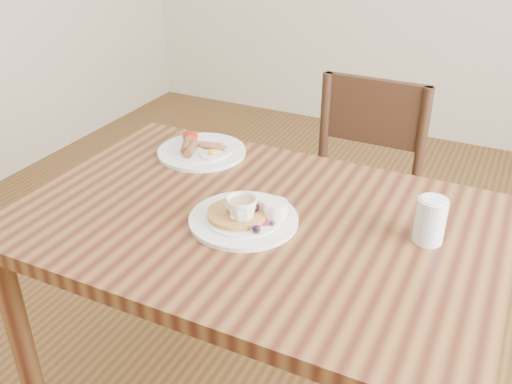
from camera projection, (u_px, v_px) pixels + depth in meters
dining_table at (256, 249)px, 1.47m from camera, size 1.20×0.80×0.75m
chair_far at (356, 193)px, 2.06m from camera, size 0.42×0.42×0.88m
pancake_plate at (246, 217)px, 1.40m from camera, size 0.27×0.27×0.06m
breakfast_plate at (200, 150)px, 1.75m from camera, size 0.27×0.27×0.04m
teacup_saucer at (242, 214)px, 1.37m from camera, size 0.14×0.14×0.08m
water_glass at (430, 221)px, 1.31m from camera, size 0.07×0.07×0.11m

